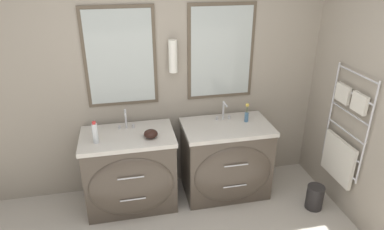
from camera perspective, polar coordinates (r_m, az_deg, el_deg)
The scene contains 10 objects.
wall_back at distance 3.67m, azimuth -4.98°, elevation 6.40°, with size 5.12×0.17×2.60m.
wall_right at distance 3.51m, azimuth 27.82°, elevation 2.28°, with size 0.13×3.64×2.60m.
vanity_left at distance 3.68m, azimuth -10.22°, elevation -9.23°, with size 0.94×0.65×0.84m.
vanity_right at distance 3.83m, azimuth 5.78°, elevation -7.51°, with size 0.94×0.65×0.84m.
faucet_left at distance 3.58m, azimuth -10.97°, elevation -0.76°, with size 0.17×0.13×0.21m.
faucet_right at distance 3.73m, azimuth 5.31°, elevation 0.67°, with size 0.17×0.13×0.21m.
toiletry_bottle at distance 3.38m, azimuth -15.85°, elevation -2.87°, with size 0.05×0.05×0.22m.
amenity_bowl at distance 3.40m, azimuth -6.88°, elevation -3.14°, with size 0.14×0.14×0.08m.
flower_vase at distance 3.73m, azimuth 9.10°, elevation 0.12°, with size 0.04×0.04×0.21m.
waste_bin at distance 3.97m, azimuth 19.78°, elevation -12.69°, with size 0.18×0.18×0.27m.
Camera 1 is at (-0.41, -1.68, 2.46)m, focal length 32.00 mm.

